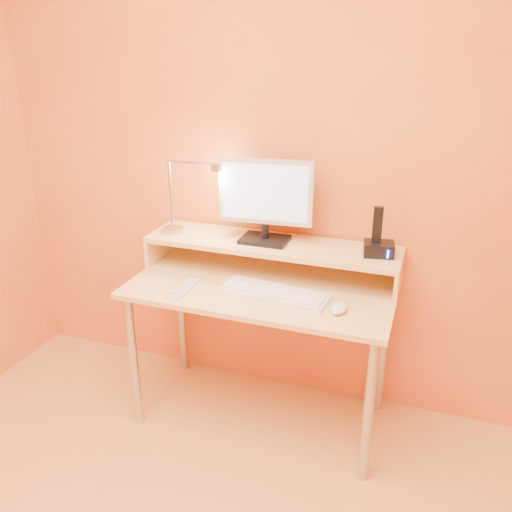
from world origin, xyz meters
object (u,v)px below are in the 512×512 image
at_px(phone_dock, 379,249).
at_px(mouse, 339,308).
at_px(remote_control, 184,289).
at_px(monitor_panel, 266,192).
at_px(lamp_base, 173,230).
at_px(keyboard, 274,294).

distance_m(phone_dock, mouse, 0.35).
relative_size(phone_dock, remote_control, 0.65).
distance_m(monitor_panel, remote_control, 0.57).
height_order(lamp_base, remote_control, lamp_base).
bearing_deg(lamp_base, remote_control, -55.63).
bearing_deg(phone_dock, monitor_panel, 168.70).
bearing_deg(monitor_panel, phone_dock, -5.33).
bearing_deg(keyboard, mouse, -4.08).
xyz_separation_m(monitor_panel, remote_control, (-0.27, -0.32, -0.39)).
bearing_deg(mouse, phone_dock, 77.36).
bearing_deg(phone_dock, remote_control, -169.05).
height_order(monitor_panel, remote_control, monitor_panel).
relative_size(lamp_base, remote_control, 0.50).
xyz_separation_m(mouse, remote_control, (-0.69, -0.03, -0.01)).
height_order(lamp_base, keyboard, lamp_base).
bearing_deg(lamp_base, mouse, -15.82).
xyz_separation_m(phone_dock, remote_control, (-0.80, -0.31, -0.18)).
relative_size(monitor_panel, phone_dock, 3.37).
relative_size(lamp_base, keyboard, 0.21).
distance_m(phone_dock, keyboard, 0.50).
distance_m(keyboard, mouse, 0.30).
relative_size(lamp_base, mouse, 0.93).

